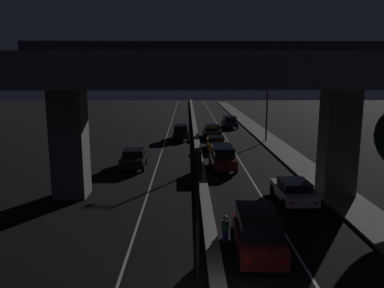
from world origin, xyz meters
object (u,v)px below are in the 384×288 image
(car_white_second, at_px, (293,190))
(car_dark_blue_sixth, at_px, (230,122))
(traffic_light_left_of_median, at_px, (197,190))
(car_dark_red_third, at_px, (223,157))
(motorcycle_blue_filtering_near, at_px, (225,233))
(car_black_second_oncoming, at_px, (181,132))
(car_black_fifth, at_px, (212,131))
(car_black_lead_oncoming, at_px, (134,158))
(car_dark_red_lead, at_px, (258,232))
(car_taxi_yellow_fourth, at_px, (216,142))
(street_lamp, at_px, (265,96))

(car_white_second, xyz_separation_m, car_dark_blue_sixth, (-0.20, 31.83, 0.13))
(traffic_light_left_of_median, relative_size, car_dark_red_third, 1.12)
(traffic_light_left_of_median, xyz_separation_m, motorcycle_blue_filtering_near, (1.30, 2.58, -2.77))
(car_black_second_oncoming, bearing_deg, car_black_fifth, 112.96)
(car_dark_blue_sixth, distance_m, car_black_lead_oncoming, 25.60)
(car_black_second_oncoming, bearing_deg, car_dark_blue_sixth, 145.34)
(car_dark_red_lead, relative_size, car_black_fifth, 0.95)
(car_white_second, xyz_separation_m, car_black_fifth, (-3.28, 23.59, 0.06))
(car_dark_red_third, distance_m, car_black_second_oncoming, 14.40)
(car_dark_red_lead, distance_m, car_black_lead_oncoming, 16.74)
(car_dark_red_third, bearing_deg, motorcycle_blue_filtering_near, 173.36)
(car_taxi_yellow_fourth, bearing_deg, traffic_light_left_of_median, 176.17)
(car_white_second, relative_size, car_dark_red_third, 0.94)
(street_lamp, bearing_deg, car_white_second, -96.61)
(traffic_light_left_of_median, distance_m, car_dark_red_lead, 3.90)
(car_black_fifth, relative_size, car_black_lead_oncoming, 1.08)
(car_taxi_yellow_fourth, bearing_deg, car_black_fifth, 1.47)
(street_lamp, distance_m, car_dark_red_lead, 27.77)
(car_dark_red_third, height_order, car_taxi_yellow_fourth, car_dark_red_third)
(traffic_light_left_of_median, relative_size, car_dark_blue_sixth, 1.15)
(car_white_second, distance_m, motorcycle_blue_filtering_near, 7.39)
(car_black_fifth, bearing_deg, car_dark_red_lead, 179.55)
(car_white_second, distance_m, car_dark_red_third, 8.77)
(street_lamp, bearing_deg, motorcycle_blue_filtering_near, -105.05)
(car_black_fifth, distance_m, car_dark_blue_sixth, 8.80)
(traffic_light_left_of_median, relative_size, car_black_fifth, 1.15)
(car_dark_blue_sixth, bearing_deg, car_black_fifth, 158.21)
(street_lamp, height_order, car_black_lead_oncoming, street_lamp)
(car_dark_red_lead, height_order, car_dark_blue_sixth, car_dark_red_lead)
(street_lamp, distance_m, car_taxi_yellow_fourth, 8.33)
(car_dark_red_lead, xyz_separation_m, car_black_lead_oncoming, (-7.28, 15.07, -0.21))
(car_white_second, height_order, car_dark_blue_sixth, car_dark_blue_sixth)
(street_lamp, relative_size, car_dark_red_lead, 2.15)
(car_dark_red_lead, bearing_deg, traffic_light_left_of_median, 125.81)
(car_taxi_yellow_fourth, xyz_separation_m, car_black_second_oncoming, (-3.67, 5.90, 0.19))
(car_black_second_oncoming, bearing_deg, car_dark_red_third, 14.59)
(car_dark_red_third, distance_m, car_dark_blue_sixth, 23.99)
(car_taxi_yellow_fourth, xyz_separation_m, car_black_fifth, (0.09, 7.48, 0.09))
(car_dark_red_third, distance_m, motorcycle_blue_filtering_near, 13.87)
(car_dark_red_lead, distance_m, car_black_fifth, 30.20)
(car_black_lead_oncoming, bearing_deg, car_dark_red_third, 85.50)
(car_dark_red_third, bearing_deg, car_black_lead_oncoming, 85.14)
(car_black_lead_oncoming, bearing_deg, car_black_fifth, 152.64)
(car_dark_red_lead, xyz_separation_m, motorcycle_blue_filtering_near, (-1.27, 0.86, -0.39))
(car_black_second_oncoming, bearing_deg, car_dark_red_lead, 7.48)
(car_black_fifth, height_order, motorcycle_blue_filtering_near, car_black_fifth)
(car_dark_blue_sixth, bearing_deg, car_dark_red_third, 170.90)
(car_white_second, distance_m, car_black_fifth, 23.81)
(traffic_light_left_of_median, distance_m, motorcycle_blue_filtering_near, 4.00)
(car_white_second, height_order, motorcycle_blue_filtering_near, motorcycle_blue_filtering_near)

